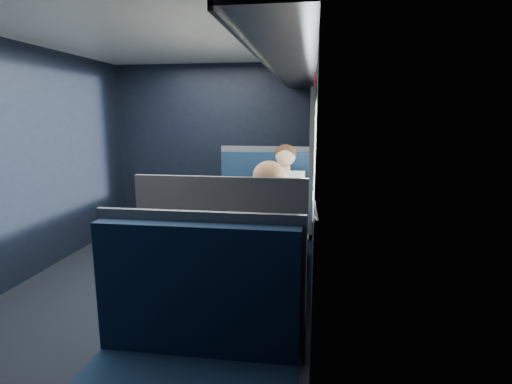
# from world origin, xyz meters

# --- Properties ---
(ground) EXTENTS (2.80, 4.20, 0.01)m
(ground) POSITION_xyz_m (0.00, 0.00, -0.01)
(ground) COLOR black
(room_shell) EXTENTS (3.00, 4.40, 2.40)m
(room_shell) POSITION_xyz_m (0.02, 0.00, 1.48)
(room_shell) COLOR black
(room_shell) RESTS_ON ground
(table) EXTENTS (0.62, 1.00, 0.74)m
(table) POSITION_xyz_m (1.03, 0.00, 0.66)
(table) COLOR #54565E
(table) RESTS_ON ground
(seat_bay_near) EXTENTS (1.06, 0.62, 1.26)m
(seat_bay_near) POSITION_xyz_m (0.83, 0.87, 0.42)
(seat_bay_near) COLOR #0C1D38
(seat_bay_near) RESTS_ON ground
(seat_bay_far) EXTENTS (1.04, 0.62, 1.26)m
(seat_bay_far) POSITION_xyz_m (0.85, -0.87, 0.41)
(seat_bay_far) COLOR #0C1D38
(seat_bay_far) RESTS_ON ground
(seat_row_front) EXTENTS (1.04, 0.51, 1.16)m
(seat_row_front) POSITION_xyz_m (0.85, 1.80, 0.41)
(seat_row_front) COLOR #0C1D38
(seat_row_front) RESTS_ON ground
(seat_row_back) EXTENTS (1.04, 0.51, 1.16)m
(seat_row_back) POSITION_xyz_m (0.85, -1.80, 0.41)
(seat_row_back) COLOR #0C1D38
(seat_row_back) RESTS_ON ground
(man) EXTENTS (0.53, 0.56, 1.32)m
(man) POSITION_xyz_m (1.10, 0.70, 0.72)
(man) COLOR black
(man) RESTS_ON ground
(woman) EXTENTS (0.53, 0.56, 1.32)m
(woman) POSITION_xyz_m (1.10, -0.71, 0.73)
(woman) COLOR black
(woman) RESTS_ON ground
(papers) EXTENTS (0.59, 0.83, 0.01)m
(papers) POSITION_xyz_m (1.05, 0.11, 0.74)
(papers) COLOR white
(papers) RESTS_ON table
(laptop) EXTENTS (0.36, 0.41, 0.27)m
(laptop) POSITION_xyz_m (1.30, -0.03, 0.81)
(laptop) COLOR silver
(laptop) RESTS_ON table
(bottle_small) EXTENTS (0.07, 0.07, 0.24)m
(bottle_small) POSITION_xyz_m (1.30, 0.26, 0.84)
(bottle_small) COLOR silver
(bottle_small) RESTS_ON table
(cup) EXTENTS (0.07, 0.07, 0.09)m
(cup) POSITION_xyz_m (1.25, 0.38, 0.79)
(cup) COLOR white
(cup) RESTS_ON table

